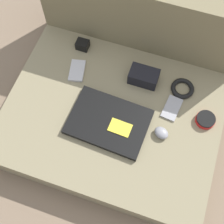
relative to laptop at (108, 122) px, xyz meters
name	(u,v)px	position (x,y,z in m)	size (l,w,h in m)	color
ground_plane	(112,125)	(0.00, 0.04, -0.13)	(8.00, 8.00, 0.00)	#7A6651
couch_seat	(112,120)	(0.00, 0.04, -0.07)	(0.91, 0.70, 0.12)	#847A5B
couch_backrest	(144,18)	(0.00, 0.50, 0.09)	(0.91, 0.20, 0.44)	#756B4C
laptop	(108,122)	(0.00, 0.00, 0.00)	(0.34, 0.25, 0.03)	black
computer_mouse	(161,133)	(0.22, 0.02, 0.00)	(0.08, 0.07, 0.03)	gray
speaker_puck	(206,120)	(0.38, 0.14, 0.00)	(0.08, 0.08, 0.03)	red
phone_silver	(172,108)	(0.23, 0.15, -0.01)	(0.08, 0.12, 0.01)	#99999E
phone_black	(77,71)	(-0.22, 0.19, 0.00)	(0.09, 0.12, 0.01)	#B7B7BC
camera_pouch	(144,77)	(0.08, 0.25, 0.02)	(0.13, 0.08, 0.06)	black
charger_brick	(83,45)	(-0.24, 0.32, 0.01)	(0.06, 0.05, 0.04)	black
cable_coil	(182,88)	(0.25, 0.25, 0.00)	(0.10, 0.10, 0.02)	black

